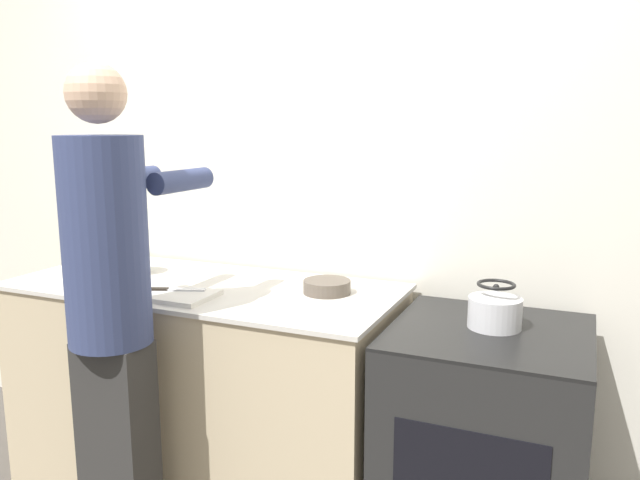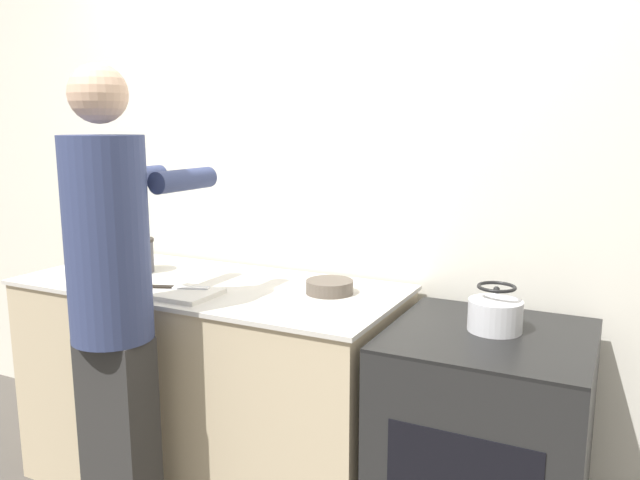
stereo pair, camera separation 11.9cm
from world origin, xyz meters
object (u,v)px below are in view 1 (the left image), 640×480
(canister_jar, at_px, (127,258))
(oven, at_px, (484,449))
(cutting_board, at_px, (177,295))
(bowl_prep, at_px, (327,287))
(kettle, at_px, (495,309))
(knife, at_px, (174,289))
(person, at_px, (112,303))

(canister_jar, bearing_deg, oven, -1.08)
(cutting_board, xyz_separation_m, bowl_prep, (0.51, 0.29, 0.02))
(kettle, relative_size, canister_jar, 1.13)
(cutting_board, height_order, knife, knife)
(oven, xyz_separation_m, canister_jar, (-1.59, 0.03, 0.56))
(oven, relative_size, person, 0.50)
(cutting_board, xyz_separation_m, canister_jar, (-0.43, 0.22, 0.07))
(kettle, bearing_deg, cutting_board, -169.19)
(knife, relative_size, kettle, 1.26)
(oven, height_order, cutting_board, cutting_board)
(kettle, distance_m, canister_jar, 1.60)
(bowl_prep, bearing_deg, canister_jar, -176.04)
(person, bearing_deg, bowl_prep, 47.74)
(person, distance_m, bowl_prep, 0.81)
(person, bearing_deg, knife, 89.45)
(kettle, bearing_deg, oven, -104.54)
(canister_jar, bearing_deg, cutting_board, -27.31)
(bowl_prep, bearing_deg, knife, -154.56)
(person, xyz_separation_m, cutting_board, (0.04, 0.32, -0.05))
(oven, height_order, person, person)
(kettle, relative_size, bowl_prep, 0.97)
(oven, xyz_separation_m, knife, (-1.19, -0.16, 0.50))
(kettle, height_order, canister_jar, canister_jar)
(kettle, bearing_deg, person, -155.88)
(oven, bearing_deg, bowl_prep, 171.68)
(cutting_board, bearing_deg, bowl_prep, 29.30)
(person, distance_m, canister_jar, 0.66)
(knife, bearing_deg, cutting_board, -59.82)
(oven, xyz_separation_m, kettle, (0.01, 0.03, 0.51))
(knife, distance_m, canister_jar, 0.44)
(oven, distance_m, person, 1.41)
(oven, distance_m, cutting_board, 1.27)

